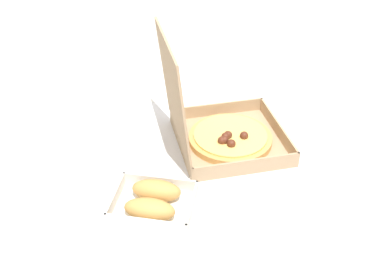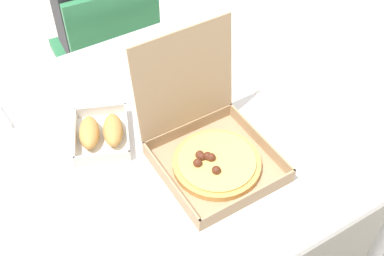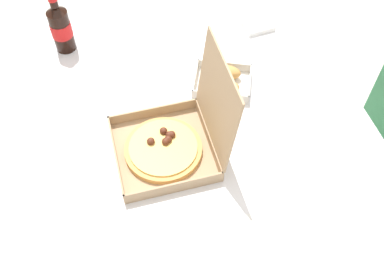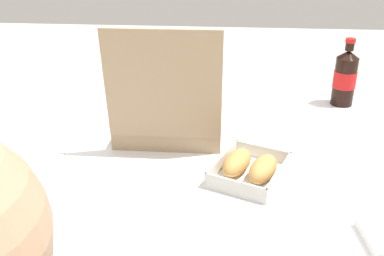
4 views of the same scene
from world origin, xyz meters
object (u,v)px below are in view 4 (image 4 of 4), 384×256
(pizza_box_open, at_px, (171,118))
(bread_side_box, at_px, (250,167))
(cola_bottle, at_px, (345,77))
(paper_menu, at_px, (28,150))

(pizza_box_open, xyz_separation_m, bread_side_box, (-0.22, 0.22, -0.02))
(pizza_box_open, relative_size, cola_bottle, 1.50)
(pizza_box_open, distance_m, paper_menu, 0.40)
(cola_bottle, distance_m, paper_menu, 1.01)
(pizza_box_open, relative_size, bread_side_box, 1.44)
(pizza_box_open, height_order, paper_menu, pizza_box_open)
(bread_side_box, bearing_deg, cola_bottle, -123.03)
(bread_side_box, height_order, paper_menu, bread_side_box)
(bread_side_box, bearing_deg, paper_menu, -8.15)
(bread_side_box, xyz_separation_m, cola_bottle, (-0.32, -0.50, 0.07))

